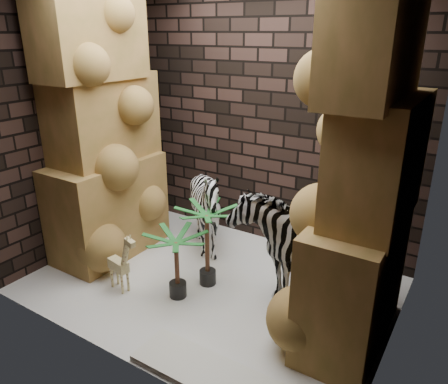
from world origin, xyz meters
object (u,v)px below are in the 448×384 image
Objects in this scene: zebra_left at (207,213)px; palm_back at (177,265)px; surfboard at (229,384)px; zebra_right at (293,222)px; giraffe_toy at (118,258)px; palm_front at (207,246)px.

palm_back is at bearing -73.37° from zebra_left.
palm_back is 0.43× the size of surfboard.
zebra_left reaches higher than palm_back.
giraffe_toy is (-1.40, -1.01, -0.35)m from zebra_right.
zebra_right is 1.11m from zebra_left.
giraffe_toy is at bearing -141.11° from palm_front.
palm_front is at bearing 49.60° from giraffe_toy.
palm_back is at bearing -109.40° from palm_front.
zebra_right is at bearing 97.48° from surfboard.
zebra_right is 1.20m from palm_back.
surfboard is (1.03, -0.70, -0.32)m from palm_back.
palm_back is at bearing 31.42° from giraffe_toy.
giraffe_toy is at bearing -105.43° from zebra_left.
palm_back reaches higher than surfboard.
zebra_left is at bearing 106.26° from palm_back.
zebra_right reaches higher than giraffe_toy.
surfboard is (0.20, -1.49, -0.67)m from zebra_right.
zebra_left is 2.10m from surfboard.
giraffe_toy is at bearing -159.29° from palm_back.
zebra_right reaches higher than surfboard.
palm_front is (0.69, 0.56, 0.08)m from giraffe_toy.
zebra_left is 1.28× the size of palm_front.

